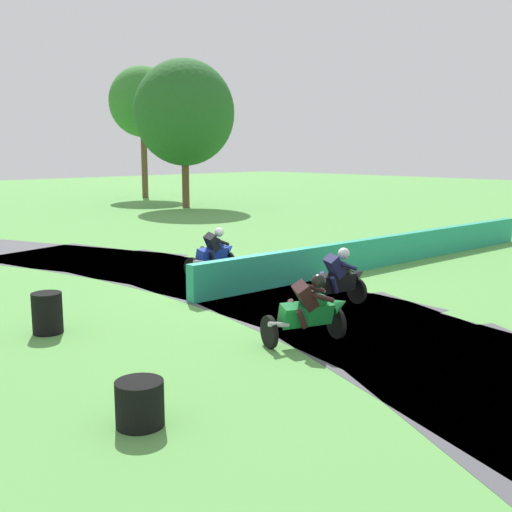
% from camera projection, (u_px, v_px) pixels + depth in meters
% --- Properties ---
extents(ground_plane, '(120.00, 120.00, 0.00)m').
position_uv_depth(ground_plane, '(255.00, 290.00, 15.64)').
color(ground_plane, '#569947').
extents(track_asphalt, '(8.56, 26.61, 0.01)m').
position_uv_depth(track_asphalt, '(228.00, 295.00, 15.09)').
color(track_asphalt, '#47474C').
rests_on(track_asphalt, ground).
extents(safety_barrier, '(14.92, 1.10, 0.90)m').
position_uv_depth(safety_barrier, '(389.00, 250.00, 19.08)').
color(safety_barrier, '#239375').
rests_on(safety_barrier, ground).
extents(motorcycle_lead_green, '(1.68, 1.21, 1.43)m').
position_uv_depth(motorcycle_lead_green, '(310.00, 310.00, 11.25)').
color(motorcycle_lead_green, black).
rests_on(motorcycle_lead_green, ground).
extents(motorcycle_chase_black, '(1.71, 0.94, 1.43)m').
position_uv_depth(motorcycle_chase_black, '(338.00, 279.00, 13.82)').
color(motorcycle_chase_black, black).
rests_on(motorcycle_chase_black, ground).
extents(motorcycle_trailing_blue, '(1.68, 0.86, 1.43)m').
position_uv_depth(motorcycle_trailing_blue, '(214.00, 252.00, 17.48)').
color(motorcycle_trailing_blue, black).
rests_on(motorcycle_trailing_blue, ground).
extents(tire_stack_near, '(0.63, 0.63, 0.60)m').
position_uv_depth(tire_stack_near, '(140.00, 403.00, 7.96)').
color(tire_stack_near, black).
rests_on(tire_stack_near, ground).
extents(tire_stack_mid_a, '(0.58, 0.58, 0.80)m').
position_uv_depth(tire_stack_mid_a, '(47.00, 313.00, 11.96)').
color(tire_stack_mid_a, black).
rests_on(tire_stack_mid_a, ground).
extents(traffic_cone, '(0.28, 0.28, 0.44)m').
position_uv_depth(traffic_cone, '(342.00, 251.00, 20.42)').
color(traffic_cone, orange).
rests_on(traffic_cone, ground).
extents(tree_far_left, '(4.77, 4.77, 9.38)m').
position_uv_depth(tree_far_left, '(143.00, 102.00, 44.19)').
color(tree_far_left, brown).
rests_on(tree_far_left, ground).
extents(tree_far_right, '(5.98, 5.98, 8.81)m').
position_uv_depth(tree_far_right, '(184.00, 113.00, 36.80)').
color(tree_far_right, brown).
rests_on(tree_far_right, ground).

